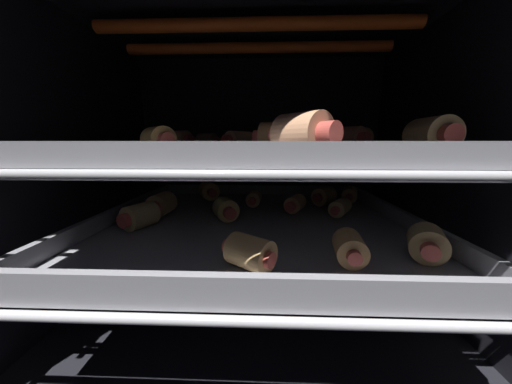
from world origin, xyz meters
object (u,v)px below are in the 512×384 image
at_px(pig_in_blanket_lower_5, 140,216).
at_px(pig_in_blanket_lower_9, 209,191).
at_px(pig_in_blanket_upper_0, 207,141).
at_px(pig_in_blanket_upper_4, 302,134).
at_px(pig_in_blanket_lower_1, 295,203).
at_px(pig_in_blanket_upper_8, 358,138).
at_px(baking_tray_lower, 256,221).
at_px(pig_in_blanket_lower_4, 162,204).
at_px(pig_in_blanket_lower_6, 225,210).
at_px(pig_in_blanket_lower_3, 254,199).
at_px(oven_rack_upper, 256,157).
at_px(heating_element, 256,24).
at_px(pig_in_blanket_upper_5, 324,139).
at_px(baking_tray_upper, 256,151).
at_px(oven_rack_lower, 256,228).
at_px(pig_in_blanket_lower_8, 324,196).
at_px(pig_in_blanket_lower_11, 248,252).
at_px(pig_in_blanket_lower_2, 340,207).
at_px(pig_in_blanket_upper_3, 431,135).
at_px(pig_in_blanket_lower_7, 350,194).
at_px(pig_in_blanket_upper_6, 277,137).
at_px(pig_in_blanket_upper_9, 179,139).
at_px(pig_in_blanket_lower_0, 350,248).
at_px(pig_in_blanket_lower_10, 427,243).
at_px(pig_in_blanket_upper_7, 240,140).
at_px(pig_in_blanket_upper_2, 347,138).

distance_m(pig_in_blanket_lower_5, pig_in_blanket_lower_9, 0.17).
height_order(pig_in_blanket_upper_0, pig_in_blanket_upper_4, pig_in_blanket_upper_4).
distance_m(pig_in_blanket_lower_1, pig_in_blanket_upper_8, 0.14).
xyz_separation_m(baking_tray_lower, pig_in_blanket_lower_4, (-0.15, 0.02, 0.02)).
distance_m(pig_in_blanket_lower_1, pig_in_blanket_lower_6, 0.12).
xyz_separation_m(pig_in_blanket_lower_3, oven_rack_upper, (0.01, -0.08, 0.08)).
distance_m(heating_element, pig_in_blanket_lower_6, 0.24).
xyz_separation_m(pig_in_blanket_lower_5, pig_in_blanket_upper_4, (0.19, -0.11, 0.10)).
relative_size(pig_in_blanket_lower_6, pig_in_blanket_upper_5, 0.81).
bearing_deg(baking_tray_upper, pig_in_blanket_lower_6, -176.01).
distance_m(oven_rack_lower, pig_in_blanket_lower_8, 0.15).
bearing_deg(pig_in_blanket_lower_6, pig_in_blanket_lower_11, -72.88).
bearing_deg(pig_in_blanket_upper_4, pig_in_blanket_upper_8, 59.41).
bearing_deg(pig_in_blanket_lower_6, pig_in_blanket_lower_4, 166.38).
relative_size(pig_in_blanket_lower_2, pig_in_blanket_upper_3, 0.90).
bearing_deg(pig_in_blanket_lower_7, pig_in_blanket_upper_6, -124.34).
bearing_deg(pig_in_blanket_lower_7, pig_in_blanket_upper_9, -168.85).
bearing_deg(oven_rack_upper, heating_element, -90.00).
distance_m(pig_in_blanket_lower_0, oven_rack_upper, 0.17).
distance_m(pig_in_blanket_lower_4, pig_in_blanket_upper_3, 0.35).
distance_m(pig_in_blanket_lower_1, pig_in_blanket_upper_9, 0.21).
height_order(pig_in_blanket_lower_11, pig_in_blanket_upper_9, pig_in_blanket_upper_9).
bearing_deg(pig_in_blanket_lower_2, pig_in_blanket_upper_0, 164.36).
distance_m(pig_in_blanket_lower_6, pig_in_blanket_lower_7, 0.25).
relative_size(oven_rack_upper, pig_in_blanket_upper_8, 9.71).
bearing_deg(pig_in_blanket_upper_6, pig_in_blanket_lower_1, 75.42).
bearing_deg(pig_in_blanket_lower_3, heating_element, -85.50).
height_order(baking_tray_lower, pig_in_blanket_upper_4, pig_in_blanket_upper_4).
bearing_deg(pig_in_blanket_lower_8, heating_element, -141.60).
bearing_deg(baking_tray_lower, pig_in_blanket_lower_4, 171.51).
distance_m(pig_in_blanket_lower_7, pig_in_blanket_upper_6, 0.28).
bearing_deg(baking_tray_lower, pig_in_blanket_upper_9, 154.43).
distance_m(pig_in_blanket_upper_0, pig_in_blanket_upper_4, 0.27).
height_order(pig_in_blanket_lower_6, pig_in_blanket_lower_9, pig_in_blanket_lower_9).
bearing_deg(pig_in_blanket_upper_6, pig_in_blanket_lower_4, 144.96).
xyz_separation_m(pig_in_blanket_lower_7, pig_in_blanket_lower_10, (-0.01, -0.23, 0.00)).
distance_m(baking_tray_lower, pig_in_blanket_lower_6, 0.05).
xyz_separation_m(pig_in_blanket_upper_7, pig_in_blanket_upper_9, (-0.10, 0.05, 0.00)).
bearing_deg(pig_in_blanket_lower_3, oven_rack_upper, -85.50).
relative_size(pig_in_blanket_lower_3, pig_in_blanket_lower_7, 0.89).
bearing_deg(oven_rack_lower, pig_in_blanket_upper_4, -75.07).
bearing_deg(pig_in_blanket_upper_7, baking_tray_lower, -19.86).
height_order(pig_in_blanket_upper_0, pig_in_blanket_upper_6, pig_in_blanket_upper_6).
distance_m(pig_in_blanket_lower_2, pig_in_blanket_lower_5, 0.29).
xyz_separation_m(heating_element, pig_in_blanket_lower_3, (-0.01, 0.08, -0.24)).
relative_size(pig_in_blanket_lower_3, pig_in_blanket_upper_9, 0.95).
xyz_separation_m(pig_in_blanket_lower_1, pig_in_blanket_lower_7, (0.11, 0.07, 0.00)).
bearing_deg(oven_rack_lower, pig_in_blanket_lower_2, 13.21).
distance_m(pig_in_blanket_lower_5, pig_in_blanket_upper_2, 0.29).
height_order(pig_in_blanket_lower_10, pig_in_blanket_upper_9, pig_in_blanket_upper_9).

